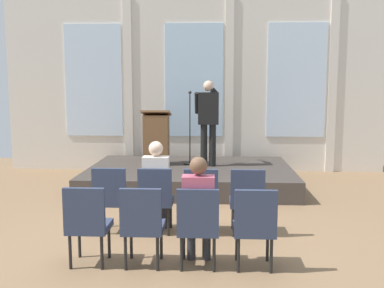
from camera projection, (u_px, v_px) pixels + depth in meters
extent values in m
plane|color=#846647|center=(176.00, 245.00, 5.68)|extent=(13.29, 13.29, 0.00)
cube|color=silver|center=(194.00, 84.00, 10.47)|extent=(9.07, 0.10, 4.17)
cube|color=silver|center=(94.00, 81.00, 10.52)|extent=(1.38, 0.04, 2.67)
cube|color=silver|center=(128.00, 84.00, 10.49)|extent=(0.20, 0.08, 4.17)
cube|color=silver|center=(194.00, 81.00, 10.40)|extent=(1.38, 0.04, 2.67)
cube|color=silver|center=(229.00, 84.00, 10.37)|extent=(0.20, 0.08, 4.17)
cube|color=silver|center=(297.00, 80.00, 10.28)|extent=(1.38, 0.04, 2.67)
cube|color=silver|center=(332.00, 84.00, 10.25)|extent=(0.20, 0.08, 4.17)
cube|color=#3F3833|center=(190.00, 176.00, 9.02)|extent=(4.12, 2.83, 0.39)
cylinder|color=black|center=(204.00, 145.00, 9.05)|extent=(0.14, 0.14, 0.87)
cylinder|color=black|center=(213.00, 145.00, 9.04)|extent=(0.14, 0.14, 0.87)
cube|color=black|center=(208.00, 108.00, 8.95)|extent=(0.42, 0.22, 0.65)
cube|color=maroon|center=(208.00, 104.00, 9.05)|extent=(0.06, 0.01, 0.39)
sphere|color=beige|center=(209.00, 86.00, 8.90)|extent=(0.21, 0.21, 0.21)
cylinder|color=black|center=(197.00, 103.00, 9.02)|extent=(0.09, 0.28, 0.45)
cylinder|color=black|center=(215.00, 92.00, 9.03)|extent=(0.15, 0.36, 0.15)
cylinder|color=black|center=(212.00, 91.00, 9.16)|extent=(0.11, 0.34, 0.15)
sphere|color=beige|center=(207.00, 89.00, 9.42)|extent=(0.10, 0.10, 0.10)
cylinder|color=black|center=(190.00, 163.00, 9.31)|extent=(0.28, 0.28, 0.03)
cylinder|color=black|center=(190.00, 129.00, 9.21)|extent=(0.02, 0.02, 1.45)
sphere|color=#262626|center=(190.00, 92.00, 9.11)|extent=(0.07, 0.07, 0.07)
cube|color=brown|center=(156.00, 140.00, 9.24)|extent=(0.52, 0.40, 1.05)
cube|color=brown|center=(156.00, 113.00, 9.18)|extent=(0.60, 0.48, 0.14)
cylinder|color=black|center=(128.00, 214.00, 6.36)|extent=(0.04, 0.04, 0.40)
cylinder|color=black|center=(103.00, 213.00, 6.38)|extent=(0.04, 0.04, 0.40)
cylinder|color=black|center=(123.00, 221.00, 6.02)|extent=(0.04, 0.04, 0.40)
cylinder|color=black|center=(97.00, 221.00, 6.04)|extent=(0.04, 0.04, 0.40)
cube|color=#2D3851|center=(113.00, 201.00, 6.17)|extent=(0.46, 0.44, 0.08)
cube|color=#2D3851|center=(109.00, 185.00, 5.94)|extent=(0.46, 0.06, 0.46)
cylinder|color=black|center=(171.00, 214.00, 6.33)|extent=(0.04, 0.04, 0.40)
cylinder|color=black|center=(146.00, 214.00, 6.35)|extent=(0.04, 0.04, 0.40)
cylinder|color=black|center=(168.00, 222.00, 5.99)|extent=(0.04, 0.04, 0.40)
cylinder|color=black|center=(142.00, 221.00, 6.01)|extent=(0.04, 0.04, 0.40)
cube|color=#2D3851|center=(157.00, 201.00, 6.14)|extent=(0.46, 0.44, 0.08)
cube|color=#2D3851|center=(155.00, 186.00, 5.91)|extent=(0.46, 0.06, 0.46)
cylinder|color=#2D2D33|center=(152.00, 213.00, 6.35)|extent=(0.10, 0.10, 0.44)
cylinder|color=#2D2D33|center=(165.00, 213.00, 6.34)|extent=(0.10, 0.10, 0.44)
cube|color=#2D2D33|center=(157.00, 196.00, 6.19)|extent=(0.34, 0.36, 0.12)
cube|color=silver|center=(156.00, 175.00, 6.04)|extent=(0.36, 0.20, 0.52)
sphere|color=beige|center=(156.00, 148.00, 6.01)|extent=(0.20, 0.20, 0.20)
cylinder|color=black|center=(214.00, 215.00, 6.30)|extent=(0.04, 0.04, 0.40)
cylinder|color=black|center=(189.00, 215.00, 6.31)|extent=(0.04, 0.04, 0.40)
cylinder|color=black|center=(214.00, 222.00, 5.96)|extent=(0.04, 0.04, 0.40)
cylinder|color=black|center=(188.00, 222.00, 5.98)|extent=(0.04, 0.04, 0.40)
cube|color=#2D3851|center=(201.00, 202.00, 6.11)|extent=(0.46, 0.44, 0.08)
cube|color=#2D3851|center=(201.00, 186.00, 5.88)|extent=(0.46, 0.06, 0.46)
cylinder|color=black|center=(258.00, 216.00, 6.27)|extent=(0.04, 0.04, 0.40)
cylinder|color=black|center=(233.00, 215.00, 6.28)|extent=(0.04, 0.04, 0.40)
cylinder|color=black|center=(260.00, 223.00, 5.93)|extent=(0.04, 0.04, 0.40)
cylinder|color=black|center=(234.00, 223.00, 5.95)|extent=(0.04, 0.04, 0.40)
cube|color=#2D3851|center=(246.00, 202.00, 6.07)|extent=(0.46, 0.44, 0.08)
cube|color=#2D3851|center=(248.00, 187.00, 5.85)|extent=(0.46, 0.06, 0.46)
cylinder|color=black|center=(109.00, 242.00, 5.22)|extent=(0.04, 0.04, 0.40)
cylinder|color=black|center=(79.00, 241.00, 5.24)|extent=(0.04, 0.04, 0.40)
cylinder|color=black|center=(102.00, 252.00, 4.89)|extent=(0.04, 0.04, 0.40)
cylinder|color=black|center=(70.00, 252.00, 4.90)|extent=(0.04, 0.04, 0.40)
cube|color=#2D3851|center=(90.00, 227.00, 5.03)|extent=(0.46, 0.44, 0.08)
cube|color=#2D3851|center=(84.00, 208.00, 4.81)|extent=(0.46, 0.06, 0.46)
cylinder|color=black|center=(161.00, 243.00, 5.19)|extent=(0.04, 0.04, 0.40)
cylinder|color=black|center=(131.00, 242.00, 5.21)|extent=(0.04, 0.04, 0.40)
cylinder|color=black|center=(158.00, 253.00, 4.85)|extent=(0.04, 0.04, 0.40)
cylinder|color=black|center=(126.00, 253.00, 4.87)|extent=(0.04, 0.04, 0.40)
cube|color=#2D3851|center=(144.00, 227.00, 5.00)|extent=(0.46, 0.44, 0.08)
cube|color=#2D3851|center=(141.00, 209.00, 4.78)|extent=(0.46, 0.06, 0.46)
cylinder|color=black|center=(214.00, 244.00, 5.16)|extent=(0.04, 0.04, 0.40)
cylinder|color=black|center=(184.00, 243.00, 5.18)|extent=(0.04, 0.04, 0.40)
cylinder|color=black|center=(214.00, 255.00, 4.82)|extent=(0.04, 0.04, 0.40)
cylinder|color=black|center=(182.00, 254.00, 4.84)|extent=(0.04, 0.04, 0.40)
cube|color=#2D3851|center=(198.00, 228.00, 4.97)|extent=(0.46, 0.44, 0.08)
cube|color=#2D3851|center=(198.00, 210.00, 4.74)|extent=(0.46, 0.06, 0.46)
cylinder|color=#2D2D33|center=(191.00, 241.00, 5.18)|extent=(0.10, 0.10, 0.44)
cylinder|color=#2D2D33|center=(206.00, 242.00, 5.17)|extent=(0.10, 0.10, 0.44)
cube|color=#2D2D33|center=(199.00, 222.00, 5.02)|extent=(0.34, 0.36, 0.12)
cube|color=#B24C66|center=(198.00, 198.00, 4.87)|extent=(0.36, 0.20, 0.50)
sphere|color=brown|center=(198.00, 166.00, 4.84)|extent=(0.20, 0.20, 0.20)
cylinder|color=black|center=(268.00, 245.00, 5.13)|extent=(0.04, 0.04, 0.40)
cylinder|color=black|center=(237.00, 244.00, 5.15)|extent=(0.04, 0.04, 0.40)
cylinder|color=black|center=(271.00, 256.00, 4.79)|extent=(0.04, 0.04, 0.40)
cylinder|color=black|center=(238.00, 255.00, 4.81)|extent=(0.04, 0.04, 0.40)
cube|color=#2D3851|center=(254.00, 229.00, 4.94)|extent=(0.46, 0.44, 0.08)
cube|color=#2D3851|center=(256.00, 211.00, 4.71)|extent=(0.46, 0.06, 0.46)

